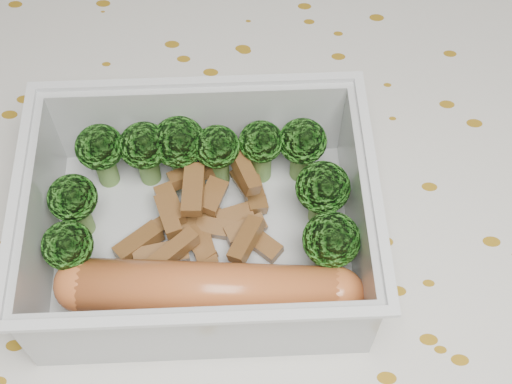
{
  "coord_description": "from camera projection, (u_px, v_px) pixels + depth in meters",
  "views": [
    {
      "loc": [
        0.02,
        -0.19,
        1.1
      ],
      "look_at": [
        0.01,
        0.01,
        0.78
      ],
      "focal_mm": 50.0,
      "sensor_mm": 36.0,
      "label": 1
    }
  ],
  "objects": [
    {
      "name": "dining_table",
      "position": [
        240.0,
        290.0,
        0.47
      ],
      "size": [
        1.4,
        0.9,
        0.75
      ],
      "color": "brown",
      "rests_on": "ground"
    },
    {
      "name": "tablecloth",
      "position": [
        239.0,
        255.0,
        0.43
      ],
      "size": [
        1.46,
        0.96,
        0.19
      ],
      "color": "silver",
      "rests_on": "dining_table"
    },
    {
      "name": "lunch_container",
      "position": [
        201.0,
        228.0,
        0.37
      ],
      "size": [
        0.19,
        0.15,
        0.06
      ],
      "color": "silver",
      "rests_on": "tablecloth"
    },
    {
      "name": "broccoli_florets",
      "position": [
        206.0,
        177.0,
        0.37
      ],
      "size": [
        0.16,
        0.09,
        0.04
      ],
      "color": "#608C3F",
      "rests_on": "lunch_container"
    },
    {
      "name": "meat_pile",
      "position": [
        204.0,
        219.0,
        0.38
      ],
      "size": [
        0.09,
        0.07,
        0.03
      ],
      "color": "brown",
      "rests_on": "lunch_container"
    },
    {
      "name": "sausage",
      "position": [
        209.0,
        290.0,
        0.35
      ],
      "size": [
        0.15,
        0.03,
        0.03
      ],
      "color": "#BB5D2D",
      "rests_on": "lunch_container"
    }
  ]
}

